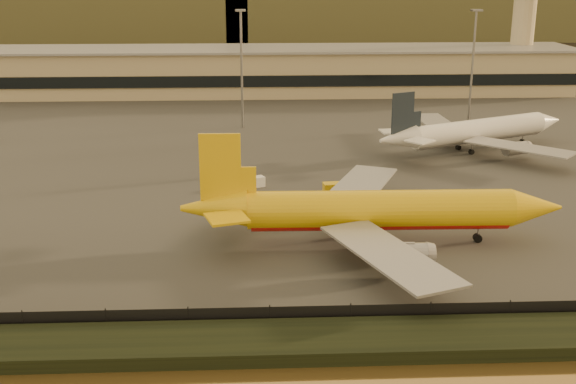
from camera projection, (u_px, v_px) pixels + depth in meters
name	position (u px, v px, depth m)	size (l,w,h in m)	color
ground	(319.00, 274.00, 84.14)	(900.00, 900.00, 0.00)	black
embankment	(335.00, 341.00, 67.73)	(320.00, 7.00, 1.40)	black
tarmac	(285.00, 114.00, 174.65)	(320.00, 220.00, 0.20)	#2D2D2D
perimeter_fence	(330.00, 316.00, 71.36)	(300.00, 0.05, 2.20)	black
terminal_building	(228.00, 71.00, 201.30)	(202.00, 25.00, 12.60)	tan
control_tower	(524.00, 13.00, 205.57)	(11.20, 11.20, 35.50)	tan
apron_light_masts	(360.00, 59.00, 151.58)	(152.20, 12.20, 25.40)	slate
dhl_cargo_jet	(373.00, 211.00, 91.76)	(48.71, 47.88, 14.59)	gold
white_narrowbody_jet	(476.00, 131.00, 138.49)	(41.75, 39.47, 12.68)	white
gse_vehicle_yellow	(337.00, 189.00, 112.42)	(4.29, 1.93, 1.93)	gold
gse_vehicle_white	(253.00, 182.00, 116.46)	(3.60, 1.62, 1.62)	white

